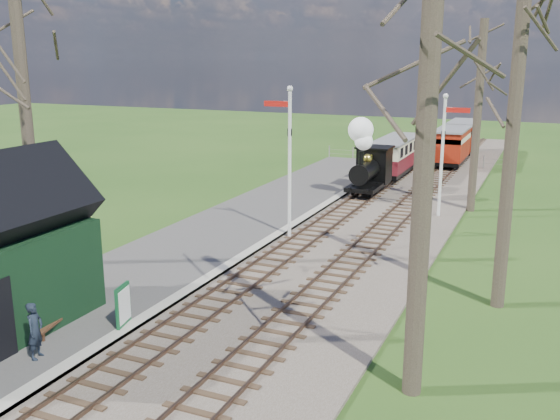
{
  "coord_description": "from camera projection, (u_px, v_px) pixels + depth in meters",
  "views": [
    {
      "loc": [
        8.87,
        -6.71,
        7.32
      ],
      "look_at": [
        -0.46,
        14.48,
        1.6
      ],
      "focal_mm": 40.0,
      "sensor_mm": 36.0,
      "label": 1
    }
  ],
  "objects": [
    {
      "name": "distant_hills",
      "position": [
        469.0,
        266.0,
        71.73
      ],
      "size": [
        114.4,
        48.0,
        22.02
      ],
      "color": "#385B23",
      "rests_on": "ground"
    },
    {
      "name": "red_carriage_b",
      "position": [
        463.0,
        136.0,
        46.96
      ],
      "size": [
        1.98,
        4.91,
        2.08
      ],
      "color": "black",
      "rests_on": "ground"
    },
    {
      "name": "track_near",
      "position": [
        350.0,
        207.0,
        30.72
      ],
      "size": [
        1.6,
        60.0,
        0.15
      ],
      "color": "brown",
      "rests_on": "ground"
    },
    {
      "name": "track_far",
      "position": [
        402.0,
        212.0,
        29.7
      ],
      "size": [
        1.6,
        60.0,
        0.15
      ],
      "color": "brown",
      "rests_on": "ground"
    },
    {
      "name": "sign_board",
      "position": [
        123.0,
        305.0,
        16.87
      ],
      "size": [
        0.26,
        0.78,
        1.14
      ],
      "color": "#104D26",
      "rests_on": "platform"
    },
    {
      "name": "red_carriage_a",
      "position": [
        451.0,
        146.0,
        42.07
      ],
      "size": [
        1.98,
        4.91,
        2.08
      ],
      "color": "black",
      "rests_on": "ground"
    },
    {
      "name": "fence_line",
      "position": [
        416.0,
        157.0,
        42.93
      ],
      "size": [
        12.6,
        0.08,
        1.0
      ],
      "color": "slate",
      "rests_on": "ground"
    },
    {
      "name": "semaphore_far",
      "position": [
        444.0,
        146.0,
        28.23
      ],
      "size": [
        1.22,
        0.24,
        5.72
      ],
      "color": "silver",
      "rests_on": "ground"
    },
    {
      "name": "ballast_bed",
      "position": [
        375.0,
        210.0,
        30.22
      ],
      "size": [
        8.0,
        60.0,
        0.1
      ],
      "primitive_type": "cube",
      "color": "brown",
      "rests_on": "ground"
    },
    {
      "name": "semaphore_near",
      "position": [
        288.0,
        152.0,
        24.84
      ],
      "size": [
        1.22,
        0.24,
        6.22
      ],
      "color": "silver",
      "rests_on": "ground"
    },
    {
      "name": "locomotive",
      "position": [
        368.0,
        161.0,
        33.08
      ],
      "size": [
        1.66,
        3.87,
        4.15
      ],
      "color": "black",
      "rests_on": "ground"
    },
    {
      "name": "bench",
      "position": [
        46.0,
        316.0,
        16.58
      ],
      "size": [
        0.75,
        1.52,
        0.84
      ],
      "color": "#482A19",
      "rests_on": "platform"
    },
    {
      "name": "coping_strip",
      "position": [
        257.0,
        248.0,
        24.08
      ],
      "size": [
        0.4,
        44.0,
        0.21
      ],
      "primitive_type": "cube",
      "color": "#B2AD9E",
      "rests_on": "ground"
    },
    {
      "name": "platform",
      "position": [
        206.0,
        242.0,
        24.98
      ],
      "size": [
        5.0,
        44.0,
        0.2
      ],
      "primitive_type": "cube",
      "color": "#474442",
      "rests_on": "ground"
    },
    {
      "name": "person",
      "position": [
        35.0,
        331.0,
        14.98
      ],
      "size": [
        0.45,
        0.58,
        1.42
      ],
      "primitive_type": "imported",
      "rotation": [
        0.0,
        0.0,
        1.81
      ],
      "color": "black",
      "rests_on": "platform"
    },
    {
      "name": "coach",
      "position": [
        395.0,
        154.0,
        38.58
      ],
      "size": [
        1.94,
        6.64,
        2.04
      ],
      "color": "black",
      "rests_on": "ground"
    },
    {
      "name": "bare_trees",
      "position": [
        276.0,
        130.0,
        18.4
      ],
      "size": [
        15.51,
        22.39,
        12.0
      ],
      "color": "#382D23",
      "rests_on": "ground"
    }
  ]
}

